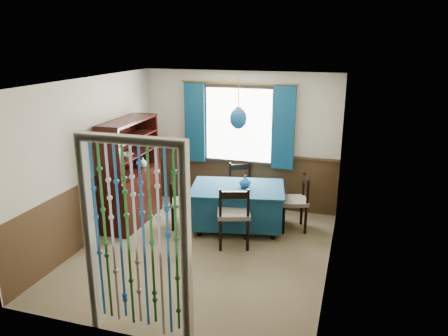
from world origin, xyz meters
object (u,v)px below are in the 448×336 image
(dining_table, at_px, (238,204))
(pendant_lamp, at_px, (238,118))
(chair_far, at_px, (242,187))
(chair_right, at_px, (295,201))
(vase_table, at_px, (245,182))
(chair_left, at_px, (181,202))
(vase_sideboard, at_px, (143,162))
(sideboard, at_px, (131,188))
(chair_near, at_px, (234,214))
(bowl_shelf, at_px, (126,155))

(dining_table, height_order, pendant_lamp, pendant_lamp)
(dining_table, bearing_deg, chair_far, 87.89)
(chair_far, height_order, pendant_lamp, pendant_lamp)
(chair_right, relative_size, vase_table, 5.02)
(dining_table, distance_m, chair_left, 0.94)
(dining_table, height_order, vase_sideboard, vase_sideboard)
(dining_table, xyz_separation_m, chair_left, (-0.91, -0.23, 0.01))
(vase_table, relative_size, vase_sideboard, 0.96)
(dining_table, distance_m, chair_far, 0.71)
(chair_right, height_order, sideboard, sideboard)
(chair_right, bearing_deg, chair_near, 120.96)
(pendant_lamp, bearing_deg, chair_left, -165.79)
(sideboard, xyz_separation_m, pendant_lamp, (1.80, 0.26, 1.24))
(chair_left, bearing_deg, pendant_lamp, 86.58)
(chair_left, relative_size, vase_sideboard, 4.27)
(pendant_lamp, xyz_separation_m, vase_sideboard, (-1.74, 0.08, -0.87))
(dining_table, bearing_deg, sideboard, 176.72)
(chair_right, xyz_separation_m, bowl_shelf, (-2.65, -0.71, 0.75))
(sideboard, height_order, vase_table, sideboard)
(chair_far, bearing_deg, dining_table, 70.99)
(sideboard, height_order, vase_sideboard, sideboard)
(bowl_shelf, bearing_deg, chair_left, 15.71)
(pendant_lamp, relative_size, vase_sideboard, 4.30)
(chair_far, relative_size, chair_right, 0.97)
(chair_far, bearing_deg, vase_sideboard, -7.52)
(sideboard, xyz_separation_m, vase_table, (1.91, 0.30, 0.20))
(sideboard, height_order, bowl_shelf, sideboard)
(sideboard, bearing_deg, vase_table, 8.17)
(bowl_shelf, relative_size, vase_sideboard, 1.24)
(chair_right, bearing_deg, dining_table, 87.51)
(sideboard, bearing_deg, pendant_lamp, 7.56)
(chair_left, xyz_separation_m, vase_sideboard, (-0.83, 0.31, 0.55))
(vase_sideboard, bearing_deg, sideboard, -99.92)
(pendant_lamp, distance_m, vase_table, 1.05)
(sideboard, bearing_deg, chair_near, -12.13)
(chair_right, height_order, vase_sideboard, vase_sideboard)
(chair_far, height_order, vase_sideboard, vase_sideboard)
(vase_table, bearing_deg, pendant_lamp, -161.53)
(pendant_lamp, xyz_separation_m, bowl_shelf, (-1.74, -0.46, -0.61))
(chair_right, distance_m, vase_sideboard, 2.70)
(bowl_shelf, bearing_deg, chair_right, 14.96)
(dining_table, relative_size, vase_table, 9.14)
(vase_table, height_order, vase_sideboard, vase_sideboard)
(vase_sideboard, bearing_deg, vase_table, -1.34)
(chair_near, bearing_deg, dining_table, 82.29)
(chair_far, height_order, sideboard, sideboard)
(chair_right, relative_size, pendant_lamp, 1.13)
(chair_near, distance_m, bowl_shelf, 2.01)
(dining_table, relative_size, chair_near, 1.72)
(chair_left, xyz_separation_m, chair_right, (1.83, 0.48, 0.06))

